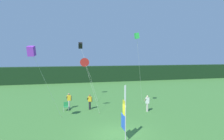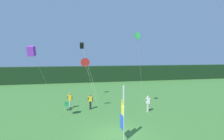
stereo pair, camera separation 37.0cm
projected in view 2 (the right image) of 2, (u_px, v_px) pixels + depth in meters
ground_plane at (118, 135)px, 13.68m from camera, size 120.00×120.00×0.00m
distant_treeline at (86, 74)px, 41.42m from camera, size 80.00×2.40×3.47m
banner_flag at (123, 114)px, 12.74m from camera, size 0.06×1.03×3.88m
person_near_banner at (70, 100)px, 20.62m from camera, size 0.55×0.48×1.71m
person_mid_field at (90, 101)px, 20.28m from camera, size 0.55×0.48×1.63m
person_far_left at (148, 103)px, 19.40m from camera, size 0.55×0.48×1.68m
folding_chair at (67, 106)px, 19.94m from camera, size 0.51×0.51×0.89m
kite_purple_box_0 at (31, 51)px, 14.56m from camera, size 2.39×2.81×6.57m
kite_red_delta_1 at (85, 62)px, 19.23m from camera, size 1.81×1.55×5.64m
kite_green_box_2 at (137, 36)px, 19.69m from camera, size 1.79×2.19×8.19m
kite_black_box_3 at (82, 46)px, 24.72m from camera, size 2.21×2.40×7.56m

